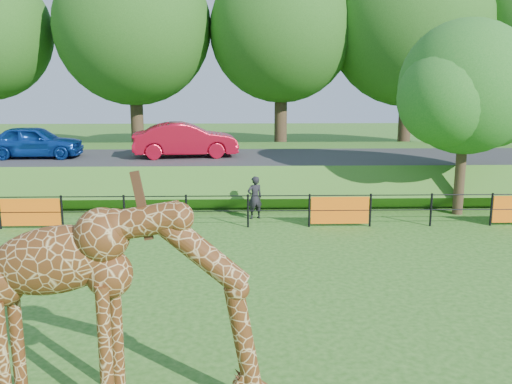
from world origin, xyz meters
TOP-DOWN VIEW (x-y plane):
  - ground at (0.00, 0.00)m, footprint 90.00×90.00m
  - giraffe at (-2.04, -1.99)m, footprint 4.56×1.09m
  - perimeter_fence at (0.00, 8.00)m, footprint 28.07×0.10m
  - embankment at (0.00, 15.50)m, footprint 40.00×9.00m
  - road at (0.00, 14.00)m, footprint 40.00×5.00m
  - car_blue at (-8.88, 14.02)m, footprint 3.98×1.67m
  - car_red at (-2.57, 14.07)m, footprint 4.54×2.08m
  - visitor at (0.25, 9.11)m, footprint 0.64×0.54m
  - tree_east at (7.60, 9.63)m, footprint 5.40×4.71m
  - bg_tree_line at (1.89, 22.00)m, footprint 37.30×8.80m

SIDE VIEW (x-z plane):
  - ground at x=0.00m, z-range 0.00..0.00m
  - perimeter_fence at x=0.00m, z-range 0.00..1.10m
  - embankment at x=0.00m, z-range 0.00..1.30m
  - visitor at x=0.25m, z-range 0.00..1.49m
  - road at x=0.00m, z-range 1.30..1.42m
  - giraffe at x=-2.04m, z-range 0.00..3.23m
  - car_blue at x=-8.88m, z-range 1.42..2.77m
  - car_red at x=-2.57m, z-range 1.42..2.86m
  - tree_east at x=7.60m, z-range 0.90..7.66m
  - bg_tree_line at x=1.89m, z-range 1.28..13.10m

